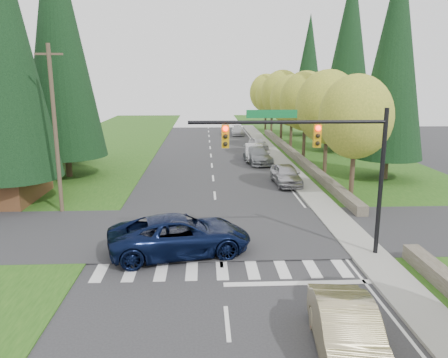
{
  "coord_description": "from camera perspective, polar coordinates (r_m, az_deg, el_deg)",
  "views": [
    {
      "loc": [
        -0.72,
        -14.19,
        8.01
      ],
      "look_at": [
        0.33,
        8.48,
        2.8
      ],
      "focal_mm": 35.0,
      "sensor_mm": 36.0,
      "label": 1
    }
  ],
  "objects": [
    {
      "name": "ground",
      "position": [
        16.31,
        0.23,
        -16.49
      ],
      "size": [
        120.0,
        120.0,
        0.0
      ],
      "primitive_type": "plane",
      "color": "#28282B",
      "rests_on": "ground"
    },
    {
      "name": "grass_east",
      "position": [
        37.69,
        18.77,
        0.01
      ],
      "size": [
        14.0,
        110.0,
        0.06
      ],
      "primitive_type": "cube",
      "color": "#1E4913",
      "rests_on": "ground"
    },
    {
      "name": "grass_west",
      "position": [
        37.19,
        -21.85,
        -0.4
      ],
      "size": [
        14.0,
        110.0,
        0.06
      ],
      "primitive_type": "cube",
      "color": "#1E4913",
      "rests_on": "ground"
    },
    {
      "name": "cross_street",
      "position": [
        23.6,
        -0.74,
        -6.91
      ],
      "size": [
        120.0,
        8.0,
        0.1
      ],
      "primitive_type": "cube",
      "color": "#28282B",
      "rests_on": "ground"
    },
    {
      "name": "sidewalk_east",
      "position": [
        37.82,
        9.04,
        0.64
      ],
      "size": [
        1.8,
        80.0,
        0.13
      ],
      "primitive_type": "cube",
      "color": "gray",
      "rests_on": "ground"
    },
    {
      "name": "curb_east",
      "position": [
        37.66,
        7.78,
        0.63
      ],
      "size": [
        0.2,
        80.0,
        0.13
      ],
      "primitive_type": "cube",
      "color": "gray",
      "rests_on": "ground"
    },
    {
      "name": "stone_wall_north",
      "position": [
        45.8,
        9.15,
        3.14
      ],
      "size": [
        0.7,
        40.0,
        0.7
      ],
      "primitive_type": "cube",
      "color": "#4C4438",
      "rests_on": "ground"
    },
    {
      "name": "traffic_signal",
      "position": [
        19.6,
        12.47,
        3.74
      ],
      "size": [
        8.7,
        0.37,
        6.8
      ],
      "color": "black",
      "rests_on": "ground"
    },
    {
      "name": "utility_pole",
      "position": [
        27.77,
        -21.19,
        6.13
      ],
      "size": [
        1.6,
        0.24,
        10.0
      ],
      "color": "#473828",
      "rests_on": "ground"
    },
    {
      "name": "decid_tree_0",
      "position": [
        29.98,
        16.85,
        7.77
      ],
      "size": [
        4.8,
        4.8,
        8.37
      ],
      "color": "#38281C",
      "rests_on": "ground"
    },
    {
      "name": "decid_tree_1",
      "position": [
        36.65,
        13.4,
        9.12
      ],
      "size": [
        5.2,
        5.2,
        8.8
      ],
      "color": "#38281C",
      "rests_on": "ground"
    },
    {
      "name": "decid_tree_2",
      "position": [
        43.36,
        10.61,
        9.96
      ],
      "size": [
        5.0,
        5.0,
        8.82
      ],
      "color": "#38281C",
      "rests_on": "ground"
    },
    {
      "name": "decid_tree_3",
      "position": [
        50.23,
        8.89,
        10.1
      ],
      "size": [
        5.0,
        5.0,
        8.55
      ],
      "color": "#38281C",
      "rests_on": "ground"
    },
    {
      "name": "decid_tree_4",
      "position": [
        57.11,
        7.61,
        10.86
      ],
      "size": [
        5.4,
        5.4,
        9.18
      ],
      "color": "#38281C",
      "rests_on": "ground"
    },
    {
      "name": "decid_tree_5",
      "position": [
        63.99,
        6.3,
        10.63
      ],
      "size": [
        4.8,
        4.8,
        8.3
      ],
      "color": "#38281C",
      "rests_on": "ground"
    },
    {
      "name": "decid_tree_6",
      "position": [
        70.92,
        5.51,
        11.14
      ],
      "size": [
        5.2,
        5.2,
        8.86
      ],
      "color": "#38281C",
      "rests_on": "ground"
    },
    {
      "name": "conifer_w_c",
      "position": [
        38.05,
        -20.83,
        17.08
      ],
      "size": [
        6.46,
        6.46,
        20.8
      ],
      "color": "#38281C",
      "rests_on": "ground"
    },
    {
      "name": "conifer_w_e",
      "position": [
        44.29,
        -20.83,
        15.07
      ],
      "size": [
        5.78,
        5.78,
        18.8
      ],
      "color": "#38281C",
      "rests_on": "ground"
    },
    {
      "name": "conifer_e_a",
      "position": [
        37.26,
        21.37,
        14.82
      ],
      "size": [
        5.44,
        5.44,
        17.8
      ],
      "color": "#38281C",
      "rests_on": "ground"
    },
    {
      "name": "conifer_e_b",
      "position": [
        50.76,
        16.01,
        15.59
      ],
      "size": [
        6.12,
        6.12,
        19.8
      ],
      "color": "#38281C",
      "rests_on": "ground"
    },
    {
      "name": "conifer_e_c",
      "position": [
        63.92,
        11.0,
        13.85
      ],
      "size": [
        5.1,
        5.1,
        16.8
      ],
      "color": "#38281C",
      "rests_on": "ground"
    },
    {
      "name": "sedan_champagne",
      "position": [
        13.92,
        15.79,
        -18.76
      ],
      "size": [
        2.21,
        5.07,
        1.62
      ],
      "primitive_type": "imported",
      "rotation": [
        0.0,
        0.0,
        -0.1
      ],
      "color": "tan",
      "rests_on": "ground"
    },
    {
      "name": "suv_navy",
      "position": [
        20.59,
        -5.75,
        -7.29
      ],
      "size": [
        7.1,
        4.39,
        1.83
      ],
      "primitive_type": "imported",
      "rotation": [
        0.0,
        0.0,
        1.79
      ],
      "color": "black",
      "rests_on": "ground"
    },
    {
      "name": "parked_car_a",
      "position": [
        34.06,
        8.12,
        0.57
      ],
      "size": [
        2.08,
        4.74,
        1.59
      ],
      "primitive_type": "imported",
      "rotation": [
        0.0,
        0.0,
        0.04
      ],
      "color": "#ADADB2",
      "rests_on": "ground"
    },
    {
      "name": "parked_car_b",
      "position": [
        42.52,
        4.44,
        3.08
      ],
      "size": [
        2.71,
        5.46,
        1.53
      ],
      "primitive_type": "imported",
      "rotation": [
        0.0,
        0.0,
        0.11
      ],
      "color": "gray",
      "rests_on": "ground"
    },
    {
      "name": "parked_car_c",
      "position": [
        44.09,
        3.93,
        3.51
      ],
      "size": [
        2.02,
        5.03,
        1.63
      ],
      "primitive_type": "imported",
      "rotation": [
        0.0,
        0.0,
        -0.06
      ],
      "color": "silver",
      "rests_on": "ground"
    },
    {
      "name": "parked_car_d",
      "position": [
        51.11,
        4.51,
        4.66
      ],
      "size": [
        2.18,
        4.25,
        1.39
      ],
      "primitive_type": "imported",
      "rotation": [
        0.0,
        0.0,
        0.14
      ],
      "color": "silver",
      "rests_on": "ground"
    },
    {
      "name": "parked_car_e",
      "position": [
        64.44,
        1.79,
        6.35
      ],
      "size": [
        1.96,
        4.47,
        1.28
      ],
      "primitive_type": "imported",
      "rotation": [
        0.0,
        0.0,
        -0.04
      ],
      "color": "silver",
      "rests_on": "ground"
    }
  ]
}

